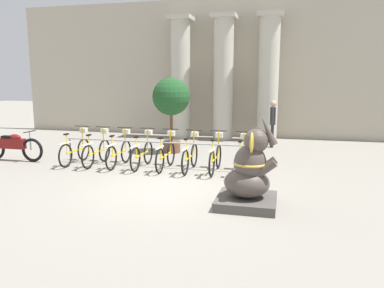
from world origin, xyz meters
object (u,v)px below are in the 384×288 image
bicycle_5 (190,156)px  bicycle_6 (216,157)px  bicycle_1 (97,151)px  bicycle_2 (119,152)px  bicycle_4 (166,154)px  motorcycle (13,146)px  elephant_statue (249,176)px  potted_tree (171,100)px  bicycle_3 (142,153)px  person_pedestrian (273,119)px  bicycle_7 (242,159)px  bicycle_0 (75,150)px

bicycle_5 → bicycle_6: bearing=0.7°
bicycle_1 → bicycle_2: 0.72m
bicycle_4 → bicycle_5: same height
motorcycle → bicycle_4: bearing=1.4°
bicycle_2 → bicycle_1: bearing=-179.4°
bicycle_5 → elephant_statue: size_ratio=0.92×
bicycle_4 → potted_tree: potted_tree is taller
bicycle_3 → bicycle_5: 1.45m
bicycle_2 → potted_tree: 2.92m
bicycle_2 → potted_tree: potted_tree is taller
bicycle_5 → person_pedestrian: (2.09, 4.31, 0.65)m
bicycle_3 → bicycle_5: bearing=-1.2°
bicycle_2 → person_pedestrian: person_pedestrian is taller
bicycle_2 → bicycle_7: (3.61, -0.04, 0.00)m
bicycle_0 → bicycle_7: size_ratio=1.00×
bicycle_2 → bicycle_3: size_ratio=1.00×
elephant_statue → bicycle_3: bearing=141.7°
bicycle_7 → motorcycle: size_ratio=0.81×
bicycle_1 → bicycle_4: 2.17m
bicycle_4 → motorcycle: bearing=-178.6°
bicycle_2 → bicycle_3: same height
bicycle_3 → bicycle_4: 0.72m
bicycle_3 → motorcycle: size_ratio=0.81×
potted_tree → bicycle_7: bearing=-41.7°
bicycle_3 → bicycle_5: (1.45, -0.03, 0.00)m
elephant_statue → person_pedestrian: size_ratio=1.06×
bicycle_4 → bicycle_7: 2.17m
person_pedestrian → potted_tree: size_ratio=0.68×
bicycle_0 → bicycle_5: 3.61m
bicycle_3 → potted_tree: 2.79m
bicycle_3 → person_pedestrian: bearing=50.4°
bicycle_0 → bicycle_1: same height
bicycle_4 → bicycle_5: bearing=-1.7°
bicycle_0 → bicycle_5: same height
bicycle_2 → bicycle_4: 1.45m
bicycle_0 → person_pedestrian: (5.71, 4.30, 0.65)m
elephant_statue → bicycle_2: bearing=147.1°
bicycle_7 → person_pedestrian: (0.65, 4.33, 0.65)m
bicycle_4 → elephant_statue: (2.62, -2.63, 0.20)m
bicycle_5 → motorcycle: 5.74m
bicycle_1 → person_pedestrian: bearing=40.8°
bicycle_1 → bicycle_3: bearing=0.7°
bicycle_5 → bicycle_7: same height
bicycle_2 → motorcycle: 3.57m
person_pedestrian → bicycle_2: bearing=-134.8°
bicycle_7 → person_pedestrian: size_ratio=0.97×
bicycle_3 → bicycle_6: same height
bicycle_4 → bicycle_5: (0.72, -0.02, 0.00)m
bicycle_6 → potted_tree: potted_tree is taller
bicycle_7 → motorcycle: 7.18m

